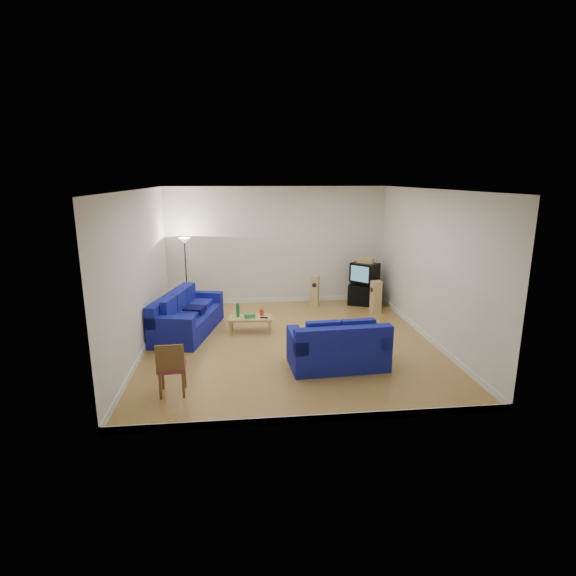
{
  "coord_description": "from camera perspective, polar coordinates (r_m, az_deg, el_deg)",
  "views": [
    {
      "loc": [
        -1.03,
        -8.97,
        3.44
      ],
      "look_at": [
        0.0,
        0.4,
        1.1
      ],
      "focal_mm": 28.0,
      "sensor_mm": 36.0,
      "label": 1
    }
  ],
  "objects": [
    {
      "name": "tv_stand",
      "position": [
        12.56,
        9.81,
        -0.85
      ],
      "size": [
        1.04,
        0.82,
        0.56
      ],
      "primitive_type": "cube",
      "rotation": [
        0.0,
        0.0,
        -0.4
      ],
      "color": "black",
      "rests_on": "ground"
    },
    {
      "name": "floor_lamp",
      "position": [
        11.9,
        -12.96,
        4.64
      ],
      "size": [
        0.33,
        0.33,
        1.93
      ],
      "color": "black",
      "rests_on": "ground"
    },
    {
      "name": "speaker_left",
      "position": [
        12.22,
        3.45,
        -0.4
      ],
      "size": [
        0.26,
        0.3,
        0.84
      ],
      "rotation": [
        0.0,
        0.0,
        -0.34
      ],
      "color": "tan",
      "rests_on": "ground"
    },
    {
      "name": "tissue_box",
      "position": [
        10.15,
        -4.85,
        -3.53
      ],
      "size": [
        0.25,
        0.18,
        0.09
      ],
      "primitive_type": "cube",
      "rotation": [
        0.0,
        0.0,
        0.31
      ],
      "color": "green",
      "rests_on": "coffee_table"
    },
    {
      "name": "speaker_right",
      "position": [
        11.81,
        11.09,
        -1.12
      ],
      "size": [
        0.29,
        0.24,
        0.85
      ],
      "rotation": [
        0.0,
        0.0,
        -1.38
      ],
      "color": "tan",
      "rests_on": "ground"
    },
    {
      "name": "bottle",
      "position": [
        10.22,
        -6.38,
        -2.8
      ],
      "size": [
        0.09,
        0.09,
        0.31
      ],
      "primitive_type": "cylinder",
      "rotation": [
        0.0,
        0.0,
        -0.36
      ],
      "color": "#197233",
      "rests_on": "coffee_table"
    },
    {
      "name": "coffee_table",
      "position": [
        10.23,
        -4.82,
        -3.98
      ],
      "size": [
        1.0,
        0.54,
        0.36
      ],
      "rotation": [
        0.0,
        0.0,
        -0.06
      ],
      "color": "tan",
      "rests_on": "ground"
    },
    {
      "name": "room",
      "position": [
        9.23,
        0.27,
        2.08
      ],
      "size": [
        6.01,
        6.51,
        3.21
      ],
      "color": "brown",
      "rests_on": "ground"
    },
    {
      "name": "sofa_three_seat",
      "position": [
        10.41,
        -12.88,
        -3.79
      ],
      "size": [
        1.51,
        2.48,
        0.89
      ],
      "rotation": [
        0.0,
        0.0,
        -1.8
      ],
      "color": "navy",
      "rests_on": "ground"
    },
    {
      "name": "dining_chair",
      "position": [
        7.49,
        -14.6,
        -9.55
      ],
      "size": [
        0.46,
        0.46,
        0.91
      ],
      "rotation": [
        0.0,
        0.0,
        0.05
      ],
      "color": "brown",
      "rests_on": "ground"
    },
    {
      "name": "remote",
      "position": [
        10.11,
        -3.06,
        -3.78
      ],
      "size": [
        0.18,
        0.09,
        0.02
      ],
      "primitive_type": "cube",
      "rotation": [
        0.0,
        0.0,
        -0.23
      ],
      "color": "black",
      "rests_on": "coffee_table"
    },
    {
      "name": "television",
      "position": [
        12.4,
        9.7,
        1.96
      ],
      "size": [
        0.83,
        0.84,
        0.53
      ],
      "rotation": [
        0.0,
        0.0,
        -0.82
      ],
      "color": "black",
      "rests_on": "av_receiver"
    },
    {
      "name": "centre_speaker",
      "position": [
        12.34,
        9.78,
        3.5
      ],
      "size": [
        0.45,
        0.4,
        0.15
      ],
      "primitive_type": "cube",
      "rotation": [
        0.0,
        0.0,
        -0.63
      ],
      "color": "tan",
      "rests_on": "television"
    },
    {
      "name": "av_receiver",
      "position": [
        12.48,
        9.92,
        0.58
      ],
      "size": [
        0.49,
        0.49,
        0.09
      ],
      "primitive_type": "cube",
      "rotation": [
        0.0,
        0.0,
        -0.76
      ],
      "color": "black",
      "rests_on": "tv_stand"
    },
    {
      "name": "sofa_loveseat",
      "position": [
        8.41,
        6.4,
        -7.82
      ],
      "size": [
        1.82,
        1.08,
        0.88
      ],
      "rotation": [
        0.0,
        0.0,
        0.06
      ],
      "color": "navy",
      "rests_on": "ground"
    },
    {
      "name": "red_canister",
      "position": [
        10.31,
        -3.37,
        -3.1
      ],
      "size": [
        0.11,
        0.11,
        0.14
      ],
      "primitive_type": "cylinder",
      "rotation": [
        0.0,
        0.0,
        0.08
      ],
      "color": "red",
      "rests_on": "coffee_table"
    }
  ]
}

